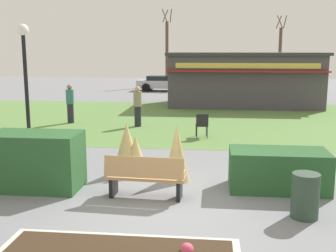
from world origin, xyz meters
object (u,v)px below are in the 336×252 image
object	(u,v)px
person_strolling	(70,104)
person_standing	(138,106)
parked_car_west_slot	(164,83)
cafe_chair_west	(202,124)
lamppost_mid	(25,71)
parked_car_center_slot	(230,83)
tree_right_bg	(280,55)
parked_car_east_slot	(291,84)
food_kiosk	(244,79)
park_bench	(145,177)
tree_left_bg	(167,52)
trash_bin	(305,196)

from	to	relation	value
person_strolling	person_standing	bearing A→B (deg)	134.79
parked_car_west_slot	cafe_chair_west	bearing A→B (deg)	-78.96
lamppost_mid	person_standing	xyz separation A→B (m)	(2.75, 4.37, -1.63)
cafe_chair_west	parked_car_center_slot	size ratio (longest dim) A/B	0.21
parked_car_west_slot	person_standing	bearing A→B (deg)	-87.42
person_standing	tree_right_bg	distance (m)	23.35
parked_car_east_slot	food_kiosk	bearing A→B (deg)	-117.00
food_kiosk	lamppost_mid	bearing A→B (deg)	-123.05
park_bench	tree_right_bg	bearing A→B (deg)	76.10
park_bench	parked_car_east_slot	size ratio (longest dim) A/B	0.40
lamppost_mid	parked_car_center_slot	size ratio (longest dim) A/B	0.92
tree_left_bg	person_strolling	bearing A→B (deg)	-96.10
trash_bin	tree_left_bg	xyz separation A→B (m)	(-5.83, 29.34, 2.56)
cafe_chair_west	parked_car_center_slot	xyz separation A→B (m)	(1.73, 17.56, 0.12)
cafe_chair_west	parked_car_center_slot	distance (m)	17.65
food_kiosk	parked_car_center_slot	distance (m)	8.25
trash_bin	tree_left_bg	size ratio (longest dim) A/B	0.13
trash_bin	cafe_chair_west	world-z (taller)	cafe_chair_west
food_kiosk	tree_left_bg	distance (m)	14.22
person_standing	parked_car_west_slot	xyz separation A→B (m)	(-0.70, 15.54, -0.22)
food_kiosk	person_strolling	bearing A→B (deg)	-139.33
person_standing	tree_right_bg	xyz separation A→B (m)	(9.06, 21.43, 1.88)
lamppost_mid	parked_car_west_slot	world-z (taller)	lamppost_mid
tree_left_bg	food_kiosk	bearing A→B (deg)	-65.58
trash_bin	food_kiosk	xyz separation A→B (m)	(0.02, 16.46, 1.09)
lamppost_mid	tree_right_bg	distance (m)	28.38
park_bench	parked_car_center_slot	world-z (taller)	parked_car_center_slot
park_bench	tree_left_bg	size ratio (longest dim) A/B	0.26
person_standing	parked_car_east_slot	xyz separation A→B (m)	(9.05, 15.54, -0.22)
parked_car_west_slot	parked_car_center_slot	size ratio (longest dim) A/B	1.00
person_strolling	person_standing	distance (m)	3.13
tree_right_bg	parked_car_east_slot	bearing A→B (deg)	-90.19
trash_bin	parked_car_center_slot	world-z (taller)	parked_car_center_slot
park_bench	food_kiosk	distance (m)	16.10
trash_bin	cafe_chair_west	distance (m)	7.41
trash_bin	parked_car_west_slot	xyz separation A→B (m)	(-5.55, 24.66, 0.21)
parked_car_center_slot	tree_left_bg	bearing A→B (deg)	139.26
park_bench	lamppost_mid	size ratio (longest dim) A/B	0.44
lamppost_mid	cafe_chair_west	xyz separation A→B (m)	(5.48, 2.34, -1.97)
cafe_chair_west	tree_left_bg	xyz separation A→B (m)	(-3.70, 22.24, 2.47)
lamppost_mid	food_kiosk	size ratio (longest dim) A/B	0.46
food_kiosk	person_standing	world-z (taller)	food_kiosk
trash_bin	cafe_chair_west	xyz separation A→B (m)	(-2.13, 7.10, 0.09)
cafe_chair_west	trash_bin	bearing A→B (deg)	-73.33
food_kiosk	person_strolling	xyz separation A→B (m)	(-7.95, -6.83, -0.67)
parked_car_center_slot	tree_right_bg	world-z (taller)	tree_right_bg
cafe_chair_west	person_strolling	size ratio (longest dim) A/B	0.53
cafe_chair_west	tree_left_bg	size ratio (longest dim) A/B	0.13
lamppost_mid	parked_car_west_slot	bearing A→B (deg)	84.12
trash_bin	parked_car_west_slot	world-z (taller)	parked_car_west_slot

